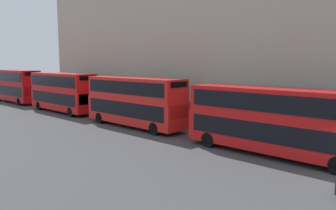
{
  "coord_description": "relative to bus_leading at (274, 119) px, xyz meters",
  "views": [
    {
      "loc": [
        -16.84,
        -3.63,
        5.62
      ],
      "look_at": [
        0.48,
        12.87,
        2.49
      ],
      "focal_mm": 35.0,
      "sensor_mm": 36.0,
      "label": 1
    }
  ],
  "objects": [
    {
      "name": "bus_trailing",
      "position": [
        0.0,
        38.15,
        0.23
      ],
      "size": [
        2.59,
        10.33,
        4.54
      ],
      "color": "#A80F14",
      "rests_on": "ground"
    },
    {
      "name": "bus_second_in_queue",
      "position": [
        0.0,
        12.86,
        0.11
      ],
      "size": [
        2.59,
        10.49,
        4.31
      ],
      "color": "red",
      "rests_on": "ground"
    },
    {
      "name": "bus_third_in_queue",
      "position": [
        0.0,
        25.31,
        0.16
      ],
      "size": [
        2.59,
        10.44,
        4.41
      ],
      "color": "red",
      "rests_on": "ground"
    },
    {
      "name": "bus_leading",
      "position": [
        0.0,
        0.0,
        0.0
      ],
      "size": [
        2.59,
        11.25,
        4.09
      ],
      "color": "red",
      "rests_on": "ground"
    }
  ]
}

